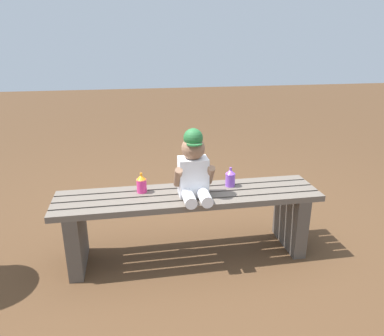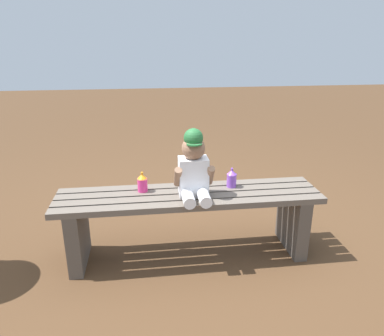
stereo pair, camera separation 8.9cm
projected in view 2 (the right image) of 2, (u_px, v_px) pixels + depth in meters
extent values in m
plane|color=#4C331E|center=(189.00, 254.00, 2.34)|extent=(16.00, 16.00, 0.00)
cube|color=#60564C|center=(192.00, 206.00, 2.07)|extent=(1.59, 0.08, 0.04)
cube|color=#60564C|center=(190.00, 199.00, 2.16)|extent=(1.59, 0.08, 0.04)
cube|color=#60564C|center=(188.00, 193.00, 2.24)|extent=(1.59, 0.08, 0.04)
cube|color=#60564C|center=(186.00, 187.00, 2.33)|extent=(1.59, 0.08, 0.04)
cube|color=#524941|center=(78.00, 234.00, 2.19)|extent=(0.08, 0.36, 0.39)
cube|color=#524941|center=(293.00, 220.00, 2.35)|extent=(0.08, 0.36, 0.39)
cube|color=white|center=(193.00, 177.00, 2.14)|extent=(0.17, 0.12, 0.23)
sphere|color=#8C664C|center=(193.00, 148.00, 2.08)|extent=(0.14, 0.14, 0.14)
cylinder|color=#266633|center=(194.00, 144.00, 2.03)|extent=(0.09, 0.09, 0.01)
sphere|color=#266633|center=(193.00, 138.00, 2.06)|extent=(0.11, 0.11, 0.11)
cylinder|color=white|center=(188.00, 198.00, 2.05)|extent=(0.07, 0.16, 0.07)
cylinder|color=white|center=(204.00, 197.00, 2.06)|extent=(0.07, 0.16, 0.07)
cylinder|color=#8C664C|center=(178.00, 177.00, 2.10)|extent=(0.04, 0.12, 0.14)
cylinder|color=#8C664C|center=(210.00, 175.00, 2.12)|extent=(0.04, 0.12, 0.14)
cylinder|color=#E5337F|center=(143.00, 185.00, 2.21)|extent=(0.06, 0.06, 0.08)
cone|color=orange|center=(142.00, 176.00, 2.19)|extent=(0.06, 0.06, 0.03)
cylinder|color=orange|center=(142.00, 174.00, 2.19)|extent=(0.01, 0.01, 0.02)
cylinder|color=#8C4CCC|center=(232.00, 180.00, 2.28)|extent=(0.06, 0.06, 0.08)
cone|color=#8C4CCC|center=(232.00, 172.00, 2.26)|extent=(0.06, 0.06, 0.03)
cylinder|color=#8C4CCC|center=(232.00, 169.00, 2.25)|extent=(0.01, 0.01, 0.02)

